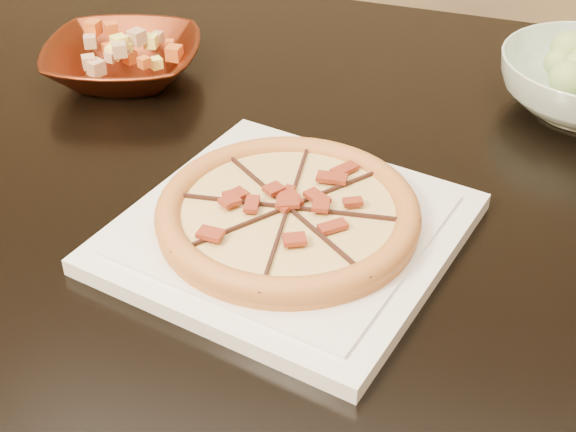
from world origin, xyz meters
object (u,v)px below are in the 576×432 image
object	(u,v)px
dining_table	(242,205)
plate	(288,231)
bronze_bowl	(124,61)
pizza	(288,213)

from	to	relation	value
dining_table	plate	xyz separation A→B (m)	(0.10, -0.17, 0.10)
plate	bronze_bowl	xyz separation A→B (m)	(-0.30, 0.30, 0.02)
plate	pizza	distance (m)	0.02
dining_table	bronze_bowl	size ratio (longest dim) A/B	7.71
dining_table	bronze_bowl	distance (m)	0.27
pizza	bronze_bowl	bearing A→B (deg)	135.16
plate	bronze_bowl	size ratio (longest dim) A/B	1.88
dining_table	pizza	world-z (taller)	pizza
pizza	bronze_bowl	size ratio (longest dim) A/B	1.26
dining_table	pizza	xyz separation A→B (m)	(0.10, -0.17, 0.12)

